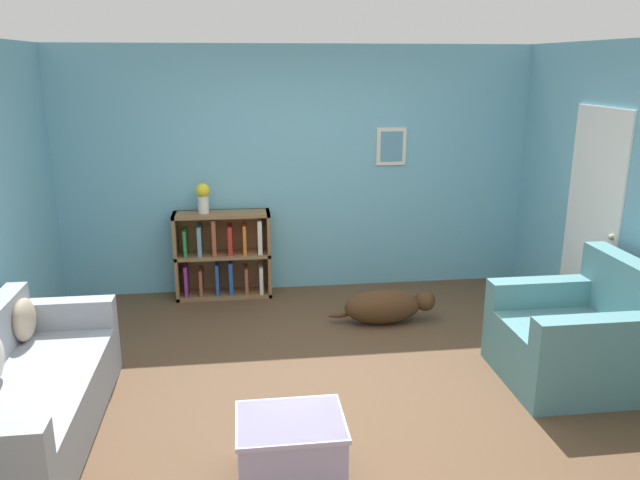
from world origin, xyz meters
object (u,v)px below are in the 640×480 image
(couch, at_px, (20,398))
(dog, at_px, (386,306))
(bookshelf, at_px, (224,255))
(recliner_chair, at_px, (576,338))
(coffee_table, at_px, (291,448))
(vase, at_px, (203,196))

(couch, xyz_separation_m, dog, (2.83, 1.57, -0.12))
(couch, height_order, bookshelf, bookshelf)
(recliner_chair, relative_size, coffee_table, 1.58)
(recliner_chair, relative_size, vase, 3.22)
(bookshelf, distance_m, coffee_table, 3.22)
(couch, bearing_deg, vase, 66.36)
(recliner_chair, height_order, coffee_table, recliner_chair)
(couch, relative_size, dog, 1.89)
(dog, height_order, vase, vase)
(recliner_chair, bearing_deg, bookshelf, 140.96)
(couch, xyz_separation_m, coffee_table, (1.73, -0.66, -0.08))
(dog, bearing_deg, coffee_table, -116.30)
(bookshelf, xyz_separation_m, coffee_table, (0.44, -3.18, -0.23))
(dog, bearing_deg, vase, 151.45)
(recliner_chair, xyz_separation_m, vase, (-2.94, 2.21, 0.74))
(recliner_chair, xyz_separation_m, coffee_table, (-2.31, -0.95, -0.13))
(couch, relative_size, coffee_table, 3.07)
(dog, distance_m, vase, 2.17)
(bookshelf, relative_size, recliner_chair, 1.00)
(vase, bearing_deg, dog, -28.55)
(bookshelf, xyz_separation_m, dog, (1.54, -0.96, -0.27))
(couch, distance_m, bookshelf, 2.84)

